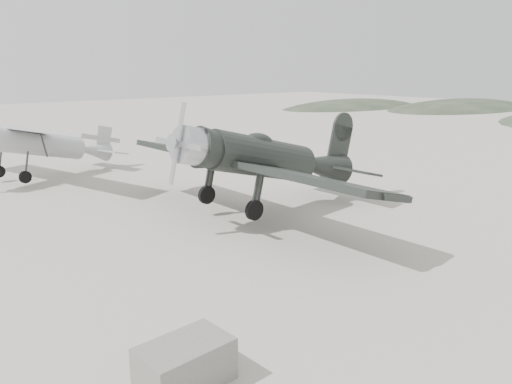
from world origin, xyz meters
TOP-DOWN VIEW (x-y plane):
  - ground at (0.00, 0.00)m, footprint 160.00×160.00m
  - hill_east_north at (60.00, 28.00)m, footprint 36.00×18.00m
  - hill_northeast at (50.00, 40.00)m, footprint 32.00×16.00m
  - lowwing_monoplane at (2.47, 5.41)m, footprint 9.27×12.86m
  - highwing_monoplane at (-2.50, 17.86)m, footprint 8.64×12.05m
  - equipment_block at (-6.07, -2.00)m, footprint 1.72×1.13m

SIDE VIEW (x-z plane):
  - ground at x=0.00m, z-range 0.00..0.00m
  - hill_east_north at x=60.00m, z-range -3.00..3.00m
  - hill_northeast at x=50.00m, z-range -2.60..2.60m
  - equipment_block at x=-6.07m, z-range 0.00..0.83m
  - highwing_monoplane at x=-2.50m, z-range 0.43..3.85m
  - lowwing_monoplane at x=2.47m, z-range 0.12..4.30m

